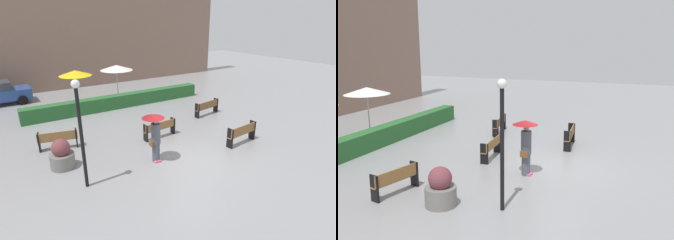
% 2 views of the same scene
% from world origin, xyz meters
% --- Properties ---
extents(ground_plane, '(60.00, 60.00, 0.00)m').
position_xyz_m(ground_plane, '(0.00, 0.00, 0.00)').
color(ground_plane, gray).
extents(bench_near_right, '(1.78, 0.49, 0.94)m').
position_xyz_m(bench_near_right, '(3.10, 0.10, 0.56)').
color(bench_near_right, olive).
rests_on(bench_near_right, ground).
extents(bench_far_right, '(1.86, 0.60, 0.88)m').
position_xyz_m(bench_far_right, '(4.38, 4.12, 0.52)').
color(bench_far_right, brown).
rests_on(bench_far_right, ground).
extents(bench_mid_center, '(1.78, 0.46, 0.84)m').
position_xyz_m(bench_mid_center, '(0.23, 2.79, 0.51)').
color(bench_mid_center, olive).
rests_on(bench_mid_center, ground).
extents(bench_far_left, '(1.72, 0.71, 0.86)m').
position_xyz_m(bench_far_left, '(-4.30, 4.15, 0.51)').
color(bench_far_left, olive).
rests_on(bench_far_left, ground).
extents(pedestrian_with_umbrella, '(0.91, 0.91, 2.07)m').
position_xyz_m(pedestrian_with_umbrella, '(-1.19, 0.84, 1.30)').
color(pedestrian_with_umbrella, '#4C515B').
rests_on(pedestrian_with_umbrella, ground).
extents(planter_pot, '(0.95, 0.95, 1.21)m').
position_xyz_m(planter_pot, '(-4.53, 2.38, 0.52)').
color(planter_pot, slate).
rests_on(planter_pot, ground).
extents(lamp_post, '(0.28, 0.28, 3.83)m').
position_xyz_m(lamp_post, '(-4.14, 0.56, 2.35)').
color(lamp_post, black).
rests_on(lamp_post, ground).
extents(patio_umbrella_white, '(2.21, 2.21, 2.57)m').
position_xyz_m(patio_umbrella_white, '(1.01, 9.79, 2.38)').
color(patio_umbrella_white, silver).
rests_on(patio_umbrella_white, ground).
extents(hedge_strip, '(11.91, 0.70, 0.86)m').
position_xyz_m(hedge_strip, '(0.52, 8.40, 0.43)').
color(hedge_strip, '#28602D').
rests_on(hedge_strip, ground).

